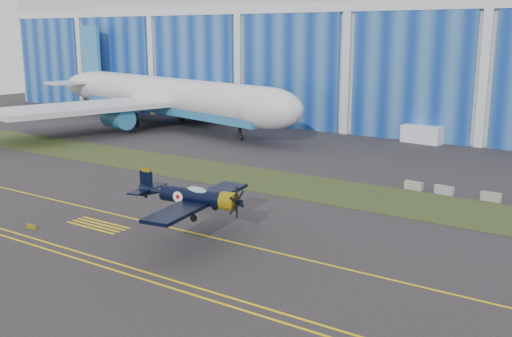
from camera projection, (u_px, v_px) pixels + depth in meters
The scene contains 14 objects.
ground at pixel (323, 238), 49.40m from camera, with size 260.00×260.00×0.00m, color #322E31.
grass_median at pixel (388, 200), 60.70m from camera, with size 260.00×10.00×0.02m, color #475128.
taxiway_centreline at pixel (292, 256), 45.37m from camera, with size 200.00×0.20×0.02m, color yellow.
edge_line_near at pixel (214, 301), 37.70m from camera, with size 80.00×0.20×0.02m, color yellow.
edge_line_far at pixel (224, 296), 38.51m from camera, with size 80.00×0.20×0.02m, color yellow.
hold_short_ladder at pixel (98, 225), 52.73m from camera, with size 6.00×2.40×0.02m, color yellow, non-canonical shape.
guard_board_left at pixel (32, 227), 51.74m from camera, with size 1.20×0.15×0.35m, color yellow.
warbird at pixel (193, 196), 47.67m from camera, with size 12.27×14.09×3.76m.
jetliner at pixel (167, 56), 106.52m from camera, with size 84.65×76.65×25.13m.
shipping_container at pixel (422, 134), 92.32m from camera, with size 6.13×2.45×2.66m, color white.
cart at pixel (111, 113), 123.68m from camera, with size 1.91×1.15×1.15m, color silver.
barrier_a at pixel (414, 186), 64.66m from camera, with size 2.00×0.60×0.90m, color gray.
barrier_b at pixel (444, 190), 62.81m from camera, with size 2.00×0.60×0.90m, color #8D9598.
barrier_c at pixel (491, 197), 60.24m from camera, with size 2.00×0.60×0.90m, color gray.
Camera 1 is at (21.81, -41.92, 16.47)m, focal length 42.00 mm.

